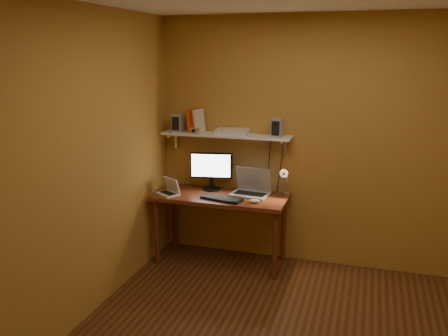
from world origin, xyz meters
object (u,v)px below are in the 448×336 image
(monitor, at_px, (211,169))
(router, at_px, (233,131))
(desk_lamp, at_px, (285,178))
(desk, at_px, (221,203))
(shelf_camera, at_px, (194,131))
(wall_shelf, at_px, (226,135))
(mouse, at_px, (254,201))
(netbook, at_px, (170,190))
(speaker_left, at_px, (178,123))
(keyboard, at_px, (222,199))
(laptop, at_px, (252,188))
(speaker_right, at_px, (277,128))

(monitor, relative_size, router, 1.36)
(desk_lamp, bearing_deg, monitor, 176.49)
(desk, relative_size, shelf_camera, 12.89)
(wall_shelf, xyz_separation_m, mouse, (0.40, -0.34, -0.59))
(netbook, xyz_separation_m, speaker_left, (-0.02, 0.32, 0.67))
(monitor, height_order, mouse, monitor)
(monitor, distance_m, speaker_left, 0.62)
(monitor, xyz_separation_m, keyboard, (0.22, -0.32, -0.22))
(netbook, distance_m, router, 0.91)
(keyboard, bearing_deg, shelf_camera, 159.28)
(shelf_camera, bearing_deg, router, 12.44)
(mouse, xyz_separation_m, router, (-0.33, 0.35, 0.63))
(wall_shelf, height_order, netbook, wall_shelf)
(wall_shelf, distance_m, desk_lamp, 0.77)
(keyboard, bearing_deg, mouse, 13.52)
(router, bearing_deg, desk, -108.67)
(laptop, relative_size, desk_lamp, 1.12)
(laptop, xyz_separation_m, desk_lamp, (0.36, -0.01, 0.13))
(speaker_left, xyz_separation_m, speaker_right, (1.10, -0.00, -0.00))
(laptop, bearing_deg, netbook, -155.15)
(laptop, bearing_deg, speaker_left, -176.46)
(monitor, height_order, speaker_right, speaker_right)
(netbook, height_order, speaker_left, speaker_left)
(monitor, bearing_deg, netbook, -151.26)
(wall_shelf, xyz_separation_m, netbook, (-0.53, -0.32, -0.56))
(netbook, distance_m, speaker_left, 0.74)
(wall_shelf, relative_size, keyboard, 3.20)
(laptop, height_order, speaker_left, speaker_left)
(keyboard, relative_size, router, 1.31)
(wall_shelf, bearing_deg, desk_lamp, -5.88)
(shelf_camera, relative_size, router, 0.32)
(speaker_left, bearing_deg, speaker_right, 4.76)
(desk_lamp, bearing_deg, mouse, -133.89)
(mouse, bearing_deg, shelf_camera, 157.79)
(shelf_camera, bearing_deg, keyboard, -33.84)
(desk_lamp, relative_size, shelf_camera, 3.45)
(desk, relative_size, keyboard, 3.20)
(netbook, xyz_separation_m, speaker_right, (1.08, 0.31, 0.67))
(netbook, bearing_deg, desk, 45.13)
(desk, relative_size, desk_lamp, 3.73)
(monitor, xyz_separation_m, speaker_right, (0.71, 0.01, 0.49))
(desk, height_order, speaker_right, speaker_right)
(laptop, xyz_separation_m, speaker_right, (0.25, 0.05, 0.64))
(laptop, distance_m, shelf_camera, 0.86)
(keyboard, bearing_deg, laptop, 62.30)
(desk, relative_size, speaker_left, 7.42)
(keyboard, xyz_separation_m, speaker_left, (-0.61, 0.34, 0.71))
(netbook, relative_size, mouse, 2.65)
(desk, distance_m, speaker_left, 0.99)
(desk_lamp, bearing_deg, speaker_right, 151.66)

